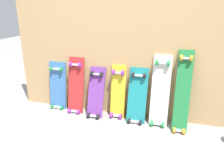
{
  "coord_description": "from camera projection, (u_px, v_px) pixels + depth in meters",
  "views": [
    {
      "loc": [
        0.74,
        -2.53,
        1.35
      ],
      "look_at": [
        0.0,
        -0.07,
        0.44
      ],
      "focal_mm": 36.79,
      "sensor_mm": 36.0,
      "label": 1
    }
  ],
  "objects": [
    {
      "name": "ground_plane",
      "position": [
        114.0,
        114.0,
        2.93
      ],
      "size": [
        12.0,
        12.0,
        0.0
      ],
      "primitive_type": "plane",
      "color": "gray"
    },
    {
      "name": "plywood_wall_panel",
      "position": [
        115.0,
        49.0,
        2.72
      ],
      "size": [
        2.6,
        0.04,
        1.66
      ],
      "primitive_type": "cube",
      "color": "tan",
      "rests_on": "ground"
    },
    {
      "name": "skateboard_blue",
      "position": [
        58.0,
        88.0,
        3.04
      ],
      "size": [
        0.23,
        0.15,
        0.7
      ],
      "color": "#386BAD",
      "rests_on": "ground"
    },
    {
      "name": "skateboard_red",
      "position": [
        76.0,
        88.0,
        2.93
      ],
      "size": [
        0.2,
        0.2,
        0.77
      ],
      "color": "#B22626",
      "rests_on": "ground"
    },
    {
      "name": "skateboard_purple",
      "position": [
        96.0,
        95.0,
        2.83
      ],
      "size": [
        0.2,
        0.26,
        0.67
      ],
      "color": "#6B338C",
      "rests_on": "ground"
    },
    {
      "name": "skateboard_yellow",
      "position": [
        118.0,
        94.0,
        2.8
      ],
      "size": [
        0.18,
        0.18,
        0.71
      ],
      "color": "gold",
      "rests_on": "ground"
    },
    {
      "name": "skateboard_teal",
      "position": [
        137.0,
        98.0,
        2.7
      ],
      "size": [
        0.22,
        0.25,
        0.71
      ],
      "color": "#197A7F",
      "rests_on": "ground"
    },
    {
      "name": "skateboard_white",
      "position": [
        160.0,
        94.0,
        2.61
      ],
      "size": [
        0.21,
        0.23,
        0.87
      ],
      "color": "silver",
      "rests_on": "ground"
    },
    {
      "name": "skateboard_green",
      "position": [
        182.0,
        95.0,
        2.49
      ],
      "size": [
        0.16,
        0.31,
        0.94
      ],
      "color": "#1E7238",
      "rests_on": "ground"
    }
  ]
}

